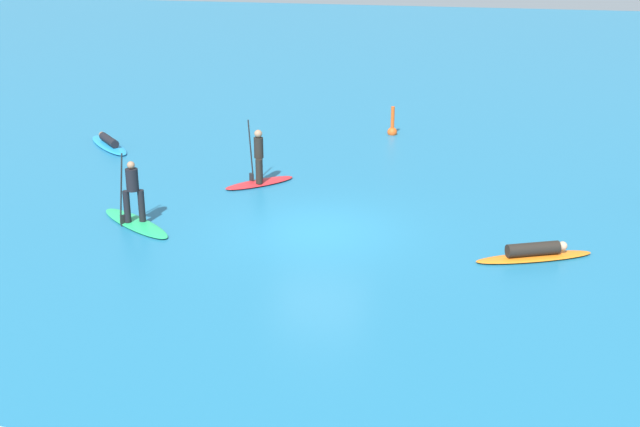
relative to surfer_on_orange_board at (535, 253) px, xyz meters
The scene contains 6 objects.
ground_plane 5.69m from the surfer_on_orange_board, behind, with size 120.00×120.00×0.00m, color #1E6B93.
surfer_on_orange_board is the anchor object (origin of this frame).
surfer_on_blue_board 16.95m from the surfer_on_orange_board, 153.74° to the left, with size 2.81×2.86×0.41m.
surfer_on_red_board 9.49m from the surfer_on_orange_board, 152.79° to the left, with size 2.18×2.22×2.05m.
surfer_on_green_board 10.74m from the surfer_on_orange_board, behind, with size 2.97×2.42×2.06m.
marker_buoy 12.67m from the surfer_on_orange_board, 114.10° to the left, with size 0.39×0.39×1.21m.
Camera 1 is at (4.56, -20.32, 8.04)m, focal length 46.15 mm.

